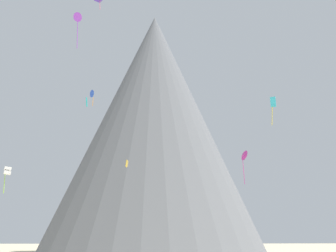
# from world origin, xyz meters

# --- Properties ---
(rock_massif) EXTENTS (61.12, 64.19, 65.85)m
(rock_massif) POSITION_xyz_m (-3.39, 74.33, 28.55)
(rock_massif) COLOR slate
(rock_massif) RESTS_ON ground_plane
(kite_cyan_mid) EXTENTS (0.83, 0.85, 4.24)m
(kite_cyan_mid) POSITION_xyz_m (12.91, 26.35, 22.01)
(kite_cyan_mid) COLOR #33BCDB
(kite_white_low) EXTENTS (1.10, 1.09, 3.32)m
(kite_white_low) POSITION_xyz_m (-22.54, 23.90, 11.71)
(kite_white_low) COLOR white
(kite_magenta_mid) EXTENTS (1.20, 1.87, 5.66)m
(kite_magenta_mid) POSITION_xyz_m (11.09, 37.30, 16.70)
(kite_magenta_mid) COLOR #D1339E
(kite_teal_mid) EXTENTS (0.27, 0.52, 1.50)m
(kite_teal_mid) POSITION_xyz_m (-14.57, 32.25, 23.97)
(kite_teal_mid) COLOR teal
(kite_gold_low) EXTENTS (0.30, 1.00, 0.80)m
(kite_gold_low) POSITION_xyz_m (-7.42, 20.18, 12.12)
(kite_gold_low) COLOR gold
(kite_violet_high) EXTENTS (1.34, 1.25, 5.24)m
(kite_violet_high) POSITION_xyz_m (-14.56, 20.69, 31.67)
(kite_violet_high) COLOR purple
(kite_blue_high) EXTENTS (1.21, 1.40, 3.33)m
(kite_blue_high) POSITION_xyz_m (-16.19, 48.26, 31.26)
(kite_blue_high) COLOR blue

